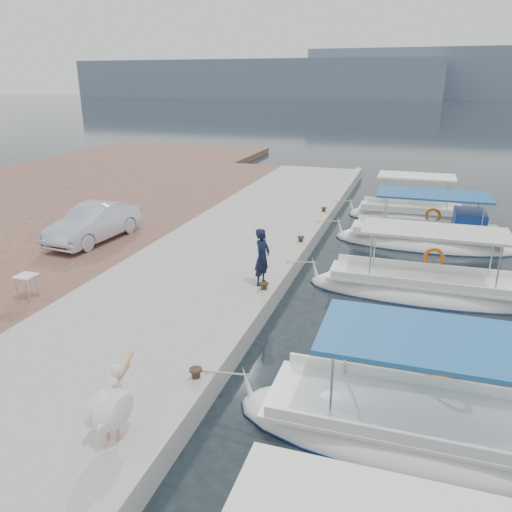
# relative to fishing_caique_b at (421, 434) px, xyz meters

# --- Properties ---
(ground) EXTENTS (400.00, 400.00, 0.00)m
(ground) POSITION_rel_fishing_caique_b_xyz_m (-4.30, 3.26, -0.12)
(ground) COLOR black
(ground) RESTS_ON ground
(concrete_quay) EXTENTS (6.00, 40.00, 0.50)m
(concrete_quay) POSITION_rel_fishing_caique_b_xyz_m (-7.30, 8.26, 0.13)
(concrete_quay) COLOR #9A9A95
(concrete_quay) RESTS_ON ground
(quay_curb) EXTENTS (0.44, 40.00, 0.12)m
(quay_curb) POSITION_rel_fishing_caique_b_xyz_m (-4.52, 8.26, 0.44)
(quay_curb) COLOR #A6A093
(quay_curb) RESTS_ON concrete_quay
(cobblestone_strip) EXTENTS (4.00, 40.00, 0.50)m
(cobblestone_strip) POSITION_rel_fishing_caique_b_xyz_m (-12.30, 8.26, 0.13)
(cobblestone_strip) COLOR brown
(cobblestone_strip) RESTS_ON ground
(distant_hills) EXTENTS (330.00, 60.00, 18.00)m
(distant_hills) POSITION_rel_fishing_caique_b_xyz_m (25.31, 204.76, 7.49)
(distant_hills) COLOR slate
(distant_hills) RESTS_ON ground
(fishing_caique_b) EXTENTS (7.43, 2.49, 2.83)m
(fishing_caique_b) POSITION_rel_fishing_caique_b_xyz_m (0.00, 0.00, 0.00)
(fishing_caique_b) COLOR white
(fishing_caique_b) RESTS_ON ground
(fishing_caique_c) EXTENTS (7.36, 2.08, 2.83)m
(fishing_caique_c) POSITION_rel_fishing_caique_b_xyz_m (-0.03, 7.24, 0.00)
(fishing_caique_c) COLOR white
(fishing_caique_c) RESTS_ON ground
(fishing_caique_d) EXTENTS (7.46, 2.52, 2.83)m
(fishing_caique_d) POSITION_rel_fishing_caique_b_xyz_m (0.13, 12.81, 0.06)
(fishing_caique_d) COLOR white
(fishing_caique_d) RESTS_ON ground
(fishing_caique_e) EXTENTS (6.07, 2.19, 2.83)m
(fishing_caique_e) POSITION_rel_fishing_caique_b_xyz_m (-0.68, 16.91, 0.00)
(fishing_caique_e) COLOR white
(fishing_caique_e) RESTS_ON ground
(mooring_bollards) EXTENTS (0.28, 20.28, 0.33)m
(mooring_bollards) POSITION_rel_fishing_caique_b_xyz_m (-4.65, 4.76, 0.57)
(mooring_bollards) COLOR black
(mooring_bollards) RESTS_ON concrete_quay
(pelican) EXTENTS (0.70, 1.62, 1.25)m
(pelican) POSITION_rel_fishing_caique_b_xyz_m (-5.35, -2.28, 1.02)
(pelican) COLOR tan
(pelican) RESTS_ON concrete_quay
(fisherman) EXTENTS (0.55, 0.73, 1.83)m
(fisherman) POSITION_rel_fishing_caique_b_xyz_m (-4.90, 5.40, 1.29)
(fisherman) COLOR black
(fisherman) RESTS_ON concrete_quay
(parked_car) EXTENTS (1.91, 4.52, 1.45)m
(parked_car) POSITION_rel_fishing_caique_b_xyz_m (-12.67, 7.75, 1.10)
(parked_car) COLOR silver
(parked_car) RESTS_ON cobblestone_strip
(folding_table) EXTENTS (0.55, 0.55, 0.73)m
(folding_table) POSITION_rel_fishing_caique_b_xyz_m (-11.19, 2.27, 0.90)
(folding_table) COLOR silver
(folding_table) RESTS_ON cobblestone_strip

